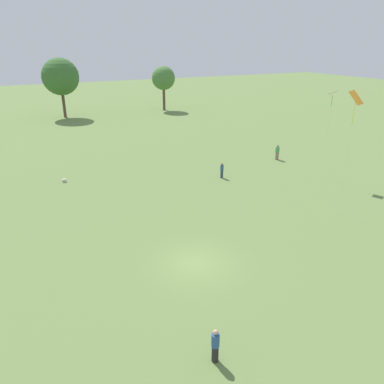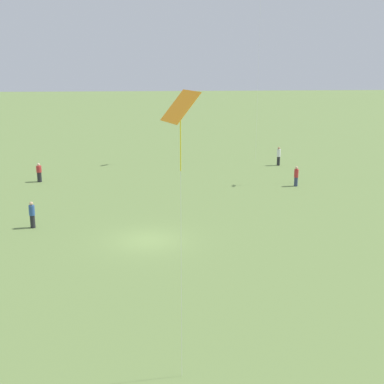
{
  "view_description": "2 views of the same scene",
  "coord_description": "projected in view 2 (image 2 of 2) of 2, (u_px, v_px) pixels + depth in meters",
  "views": [
    {
      "loc": [
        -9.51,
        -18.41,
        13.36
      ],
      "look_at": [
        0.29,
        1.15,
        4.52
      ],
      "focal_mm": 35.0,
      "sensor_mm": 36.0,
      "label": 1
    },
    {
      "loc": [
        30.59,
        0.67,
        11.19
      ],
      "look_at": [
        2.81,
        2.5,
        3.74
      ],
      "focal_mm": 50.0,
      "sensor_mm": 36.0,
      "label": 2
    }
  ],
  "objects": [
    {
      "name": "ground_plane",
      "position": [
        148.0,
        240.0,
        32.34
      ],
      "size": [
        240.0,
        240.0,
        0.0
      ],
      "primitive_type": "plane",
      "color": "olive"
    },
    {
      "name": "person_2",
      "position": [
        296.0,
        176.0,
        44.95
      ],
      "size": [
        0.36,
        0.36,
        1.7
      ],
      "rotation": [
        0.0,
        0.0,
        3.15
      ],
      "color": "#333D5B",
      "rests_on": "ground_plane"
    },
    {
      "name": "person_1",
      "position": [
        279.0,
        156.0,
        53.0
      ],
      "size": [
        0.43,
        0.43,
        1.86
      ],
      "rotation": [
        0.0,
        0.0,
        3.36
      ],
      "color": "#232328",
      "rests_on": "ground_plane"
    },
    {
      "name": "person_0",
      "position": [
        32.0,
        215.0,
        34.41
      ],
      "size": [
        0.49,
        0.49,
        1.75
      ],
      "rotation": [
        0.0,
        0.0,
        1.16
      ],
      "color": "#232328",
      "rests_on": "ground_plane"
    },
    {
      "name": "kite_2",
      "position": [
        180.0,
        114.0,
        16.52
      ],
      "size": [
        1.47,
        1.25,
        9.95
      ],
      "rotation": [
        0.0,
        0.0,
        5.9
      ],
      "color": "orange",
      "rests_on": "ground_plane"
    },
    {
      "name": "person_5",
      "position": [
        39.0,
        173.0,
        46.43
      ],
      "size": [
        0.63,
        0.63,
        1.66
      ],
      "rotation": [
        0.0,
        0.0,
        2.4
      ],
      "color": "#232328",
      "rests_on": "ground_plane"
    }
  ]
}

